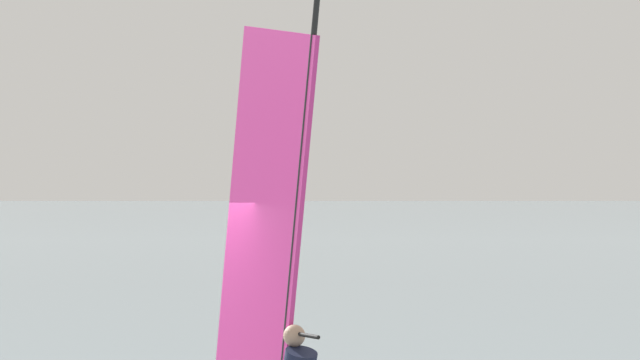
{
  "coord_description": "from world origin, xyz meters",
  "views": [
    {
      "loc": [
        -7.03,
        -12.66,
        2.55
      ],
      "look_at": [
        3.34,
        2.92,
        2.81
      ],
      "focal_mm": 71.92,
      "sensor_mm": 36.0,
      "label": 1
    }
  ],
  "objects": [
    {
      "name": "windsurfer",
      "position": [
        -0.23,
        -1.78,
        1.28
      ],
      "size": [
        0.68,
        3.3,
        4.62
      ],
      "rotation": [
        0.0,
        0.0,
        4.69
      ],
      "color": "orange",
      "rests_on": "ground_plane"
    }
  ]
}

